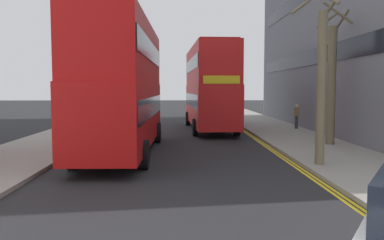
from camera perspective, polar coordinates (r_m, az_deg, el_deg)
The scene contains 9 objects.
sidewalk_right at distance 19.10m, azimuth 17.91°, elevation -3.92°, with size 4.00×80.00×0.14m, color gray.
sidewalk_left at distance 19.19m, azimuth -21.89°, elevation -3.99°, with size 4.00×80.00×0.14m, color gray.
kerb_line_outer at distance 16.60m, azimuth 13.34°, elevation -5.32°, with size 0.10×56.00×0.01m, color yellow.
kerb_line_inner at distance 16.56m, azimuth 12.80°, elevation -5.33°, with size 0.10×56.00×0.01m, color yellow.
double_decker_bus_away at distance 17.20m, azimuth -10.02°, elevation 5.21°, with size 2.89×10.84×5.64m.
double_decker_bus_oncoming at distance 26.66m, azimuth 2.55°, elevation 5.05°, with size 3.17×10.91×5.64m.
pedestrian_far at distance 27.10m, azimuth 14.92°, elevation 0.57°, with size 0.34×0.22×1.62m.
street_tree_near at distance 19.98m, azimuth 19.57°, elevation 5.40°, with size 1.42×1.52×6.62m.
street_tree_mid at distance 14.48m, azimuth 18.16°, elevation 5.72°, with size 1.77×2.20×6.51m.
Camera 1 is at (0.14, -1.79, 2.84)m, focal length 36.78 mm.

